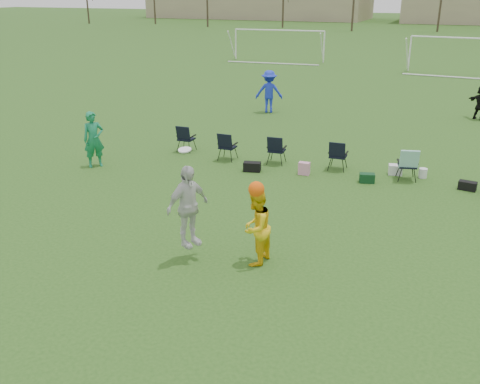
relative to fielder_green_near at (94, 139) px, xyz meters
The scene contains 7 objects.
ground 8.82m from the fielder_green_near, 39.25° to the right, with size 260.00×260.00×0.00m, color #265019.
fielder_green_near is the anchor object (origin of this frame).
fielder_blue 10.33m from the fielder_green_near, 75.88° to the left, with size 1.27×0.73×1.97m, color #1B31D1.
center_contest 7.96m from the fielder_green_near, 33.71° to the right, with size 2.15×1.42×2.55m.
sideline_setup 7.92m from the fielder_green_near, 17.99° to the left, with size 10.99×1.82×1.66m.
goal_left 28.64m from the fielder_green_near, 96.43° to the left, with size 7.39×0.76×2.46m.
goal_mid 28.58m from the fielder_green_near, 67.79° to the left, with size 7.40×0.63×2.46m.
Camera 1 is at (4.10, -8.25, 5.54)m, focal length 40.00 mm.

